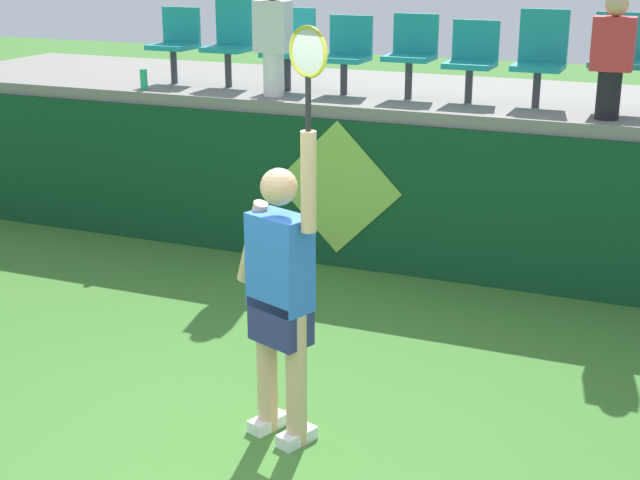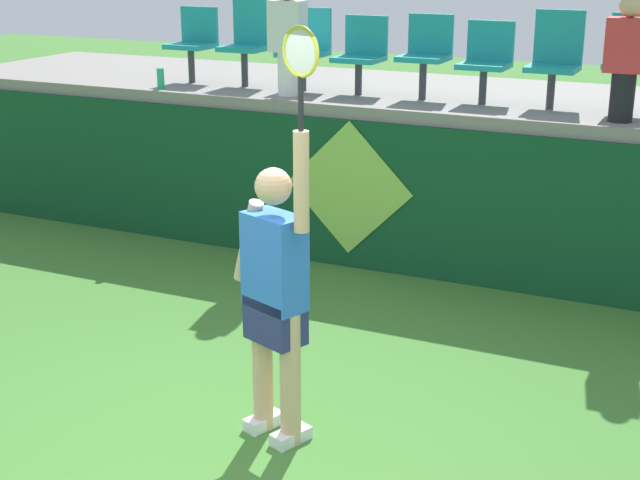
{
  "view_description": "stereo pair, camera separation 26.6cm",
  "coord_description": "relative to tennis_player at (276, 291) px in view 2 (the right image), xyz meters",
  "views": [
    {
      "loc": [
        2.36,
        -4.19,
        2.99
      ],
      "look_at": [
        0.07,
        1.31,
        1.06
      ],
      "focal_mm": 52.3,
      "sensor_mm": 36.0,
      "label": 1
    },
    {
      "loc": [
        2.6,
        -4.08,
        2.99
      ],
      "look_at": [
        0.07,
        1.31,
        1.06
      ],
      "focal_mm": 52.3,
      "sensor_mm": 36.0,
      "label": 2
    }
  ],
  "objects": [
    {
      "name": "ground_plane",
      "position": [
        -0.14,
        -0.53,
        -0.97
      ],
      "size": [
        40.0,
        40.0,
        0.0
      ],
      "primitive_type": "plane",
      "color": "#3D752D"
    },
    {
      "name": "court_back_wall",
      "position": [
        -0.14,
        3.21,
        -0.27
      ],
      "size": [
        11.75,
        0.2,
        1.41
      ],
      "primitive_type": "cube",
      "color": "#0F4223",
      "rests_on": "ground_plane"
    },
    {
      "name": "spectator_platform",
      "position": [
        -0.14,
        4.36,
        0.5
      ],
      "size": [
        11.75,
        2.41,
        0.12
      ],
      "primitive_type": "cube",
      "color": "gray",
      "rests_on": "court_back_wall"
    },
    {
      "name": "tennis_player",
      "position": [
        0.0,
        0.0,
        0.0
      ],
      "size": [
        0.72,
        0.38,
        2.55
      ],
      "color": "white",
      "rests_on": "ground_plane"
    },
    {
      "name": "tennis_ball",
      "position": [
        -0.06,
        0.23,
        -0.94
      ],
      "size": [
        0.07,
        0.07,
        0.07
      ],
      "primitive_type": "sphere",
      "color": "#D1E533",
      "rests_on": "ground_plane"
    },
    {
      "name": "water_bottle",
      "position": [
        -3.06,
        3.32,
        0.66
      ],
      "size": [
        0.07,
        0.07,
        0.21
      ],
      "primitive_type": "cylinder",
      "color": "#26B272",
      "rests_on": "spectator_platform"
    },
    {
      "name": "stadium_chair_0",
      "position": [
        -3.01,
        3.89,
        1.0
      ],
      "size": [
        0.44,
        0.42,
        0.78
      ],
      "color": "#38383D",
      "rests_on": "spectator_platform"
    },
    {
      "name": "stadium_chair_1",
      "position": [
        -2.36,
        3.9,
        1.04
      ],
      "size": [
        0.44,
        0.42,
        0.89
      ],
      "color": "#38383D",
      "rests_on": "spectator_platform"
    },
    {
      "name": "stadium_chair_2",
      "position": [
        -1.69,
        3.89,
        1.0
      ],
      "size": [
        0.44,
        0.42,
        0.8
      ],
      "color": "#38383D",
      "rests_on": "spectator_platform"
    },
    {
      "name": "stadium_chair_3",
      "position": [
        -1.08,
        3.89,
        0.97
      ],
      "size": [
        0.44,
        0.42,
        0.75
      ],
      "color": "#38383D",
      "rests_on": "spectator_platform"
    },
    {
      "name": "stadium_chair_4",
      "position": [
        -0.42,
        3.89,
        1.0
      ],
      "size": [
        0.44,
        0.42,
        0.78
      ],
      "color": "#38383D",
      "rests_on": "spectator_platform"
    },
    {
      "name": "stadium_chair_5",
      "position": [
        0.16,
        3.89,
        0.97
      ],
      "size": [
        0.44,
        0.42,
        0.74
      ],
      "color": "#38383D",
      "rests_on": "spectator_platform"
    },
    {
      "name": "stadium_chair_6",
      "position": [
        0.79,
        3.9,
        1.01
      ],
      "size": [
        0.44,
        0.42,
        0.86
      ],
      "color": "#38383D",
      "rests_on": "spectator_platform"
    },
    {
      "name": "stadium_chair_7",
      "position": [
        1.45,
        3.89,
        1.04
      ],
      "size": [
        0.44,
        0.42,
        0.85
      ],
      "color": "#38383D",
      "rests_on": "spectator_platform"
    },
    {
      "name": "spectator_0",
      "position": [
        -1.69,
        3.49,
        1.14
      ],
      "size": [
        0.34,
        0.2,
        1.11
      ],
      "color": "white",
      "rests_on": "spectator_platform"
    },
    {
      "name": "spectator_1",
      "position": [
        1.45,
        3.45,
        1.1
      ],
      "size": [
        0.34,
        0.2,
        1.04
      ],
      "color": "black",
      "rests_on": "spectator_platform"
    },
    {
      "name": "wall_signage_mount",
      "position": [
        -0.87,
        3.1,
        -0.97
      ],
      "size": [
        1.27,
        0.01,
        1.41
      ],
      "color": "#0F4223",
      "rests_on": "ground_plane"
    }
  ]
}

